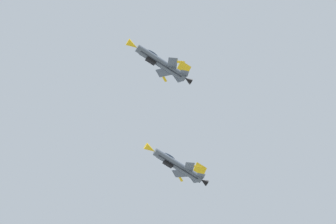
{
  "coord_description": "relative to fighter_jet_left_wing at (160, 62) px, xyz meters",
  "views": [
    {
      "loc": [
        -4.43,
        -1.76,
        1.89
      ],
      "look_at": [
        -17.53,
        45.26,
        157.32
      ],
      "focal_mm": 81.87,
      "sensor_mm": 36.0,
      "label": 1
    }
  ],
  "objects": [
    {
      "name": "fighter_jet_right_wing",
      "position": [
        -2.52,
        22.45,
        -2.09
      ],
      "size": [
        11.88,
        12.89,
        7.36
      ],
      "rotation": [
        0.0,
        -0.81,
        2.42
      ],
      "color": "#4C5666"
    },
    {
      "name": "fighter_jet_left_wing",
      "position": [
        0.0,
        0.0,
        0.0
      ],
      "size": [
        11.92,
        12.89,
        7.54
      ],
      "rotation": [
        0.0,
        -0.83,
        2.42
      ],
      "color": "#4C5666"
    }
  ]
}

